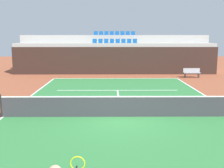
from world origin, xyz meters
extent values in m
plane|color=brown|center=(0.00, 0.00, 0.00)|extent=(80.00, 80.00, 0.00)
cube|color=#2D7238|center=(0.00, 0.00, 0.01)|extent=(11.00, 24.00, 0.01)
cube|color=white|center=(0.00, 11.95, 0.01)|extent=(11.00, 0.10, 0.00)
cube|color=white|center=(-5.45, 0.00, 0.01)|extent=(0.10, 24.00, 0.00)
cube|color=white|center=(0.00, 6.40, 0.01)|extent=(8.26, 0.10, 0.00)
cube|color=white|center=(0.00, 3.20, 0.01)|extent=(0.10, 6.40, 0.00)
cube|color=black|center=(0.00, 14.78, 1.33)|extent=(20.01, 0.30, 2.67)
cube|color=#9E9E99|center=(0.00, 16.13, 1.51)|extent=(20.01, 2.40, 3.01)
cube|color=#9E9E99|center=(0.00, 18.53, 1.91)|extent=(20.01, 2.40, 3.83)
cube|color=#145193|center=(-2.06, 16.13, 3.03)|extent=(0.44, 0.44, 0.04)
cube|color=#145193|center=(-2.06, 16.33, 3.25)|extent=(0.44, 0.04, 0.40)
cube|color=#145193|center=(-1.47, 16.13, 3.03)|extent=(0.44, 0.44, 0.04)
cube|color=#145193|center=(-1.47, 16.33, 3.25)|extent=(0.44, 0.04, 0.40)
cube|color=#145193|center=(-0.88, 16.13, 3.03)|extent=(0.44, 0.44, 0.04)
cube|color=#145193|center=(-0.88, 16.33, 3.25)|extent=(0.44, 0.04, 0.40)
cube|color=#145193|center=(-0.29, 16.13, 3.03)|extent=(0.44, 0.44, 0.04)
cube|color=#145193|center=(-0.29, 16.33, 3.25)|extent=(0.44, 0.04, 0.40)
cube|color=#145193|center=(0.29, 16.13, 3.03)|extent=(0.44, 0.44, 0.04)
cube|color=#145193|center=(0.29, 16.33, 3.25)|extent=(0.44, 0.04, 0.40)
cube|color=#145193|center=(0.88, 16.13, 3.03)|extent=(0.44, 0.44, 0.04)
cube|color=#145193|center=(0.88, 16.33, 3.25)|extent=(0.44, 0.04, 0.40)
cube|color=#145193|center=(1.47, 16.13, 3.03)|extent=(0.44, 0.44, 0.04)
cube|color=#145193|center=(1.47, 16.33, 3.25)|extent=(0.44, 0.04, 0.40)
cube|color=#145193|center=(2.06, 16.13, 3.03)|extent=(0.44, 0.44, 0.04)
cube|color=#145193|center=(2.06, 16.33, 3.25)|extent=(0.44, 0.04, 0.40)
cube|color=#145193|center=(-2.06, 18.53, 3.85)|extent=(0.44, 0.44, 0.04)
cube|color=#145193|center=(-2.06, 18.73, 4.07)|extent=(0.44, 0.04, 0.40)
cube|color=#145193|center=(-1.47, 18.53, 3.85)|extent=(0.44, 0.44, 0.04)
cube|color=#145193|center=(-1.47, 18.73, 4.07)|extent=(0.44, 0.04, 0.40)
cube|color=#145193|center=(-0.88, 18.53, 3.85)|extent=(0.44, 0.44, 0.04)
cube|color=#145193|center=(-0.88, 18.73, 4.07)|extent=(0.44, 0.04, 0.40)
cube|color=#145193|center=(-0.29, 18.53, 3.85)|extent=(0.44, 0.44, 0.04)
cube|color=#145193|center=(-0.29, 18.73, 4.07)|extent=(0.44, 0.04, 0.40)
cube|color=#145193|center=(0.29, 18.53, 3.85)|extent=(0.44, 0.44, 0.04)
cube|color=#145193|center=(0.29, 18.73, 4.07)|extent=(0.44, 0.04, 0.40)
cube|color=#145193|center=(0.88, 18.53, 3.85)|extent=(0.44, 0.44, 0.04)
cube|color=#145193|center=(0.88, 18.73, 4.07)|extent=(0.44, 0.04, 0.40)
cube|color=#145193|center=(1.47, 18.53, 3.85)|extent=(0.44, 0.44, 0.04)
cube|color=#145193|center=(1.47, 18.73, 4.07)|extent=(0.44, 0.04, 0.40)
cube|color=#145193|center=(2.06, 18.53, 3.85)|extent=(0.44, 0.44, 0.04)
cube|color=#145193|center=(2.06, 18.73, 4.07)|extent=(0.44, 0.04, 0.40)
cylinder|color=black|center=(-5.50, 0.00, 0.55)|extent=(0.08, 0.08, 1.07)
cube|color=#333338|center=(0.00, 0.00, 0.47)|extent=(10.90, 0.02, 0.92)
cube|color=white|center=(0.00, 0.00, 0.96)|extent=(10.90, 0.04, 0.05)
torus|color=#BFD819|center=(-1.13, -7.53, 1.34)|extent=(0.28, 0.02, 0.28)
cube|color=#99999E|center=(6.88, 12.33, 0.45)|extent=(1.50, 0.40, 0.05)
cube|color=#99999E|center=(6.88, 12.51, 0.67)|extent=(1.50, 0.04, 0.36)
cube|color=#2D2D33|center=(6.28, 12.19, 0.21)|extent=(0.06, 0.06, 0.42)
cube|color=#2D2D33|center=(7.48, 12.19, 0.21)|extent=(0.06, 0.06, 0.42)
cube|color=#2D2D33|center=(6.28, 12.47, 0.21)|extent=(0.06, 0.06, 0.42)
cube|color=#2D2D33|center=(7.48, 12.47, 0.21)|extent=(0.06, 0.06, 0.42)
camera|label=1|loc=(-0.53, -12.31, 3.64)|focal=44.42mm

